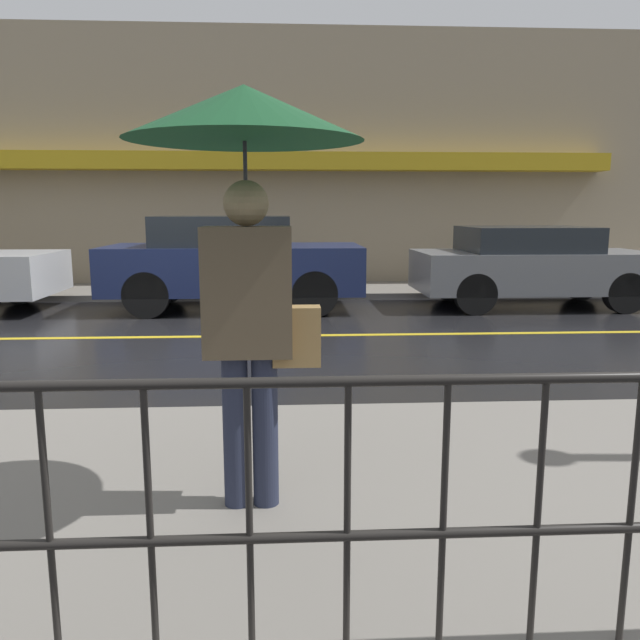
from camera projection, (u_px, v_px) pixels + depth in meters
The scene contains 7 objects.
ground_plane at pixel (151, 337), 8.07m from camera, with size 80.00×80.00×0.00m, color black.
sidewalk_far at pixel (197, 291), 12.26m from camera, with size 28.00×1.96×0.11m.
lane_marking at pixel (151, 337), 8.07m from camera, with size 25.20×0.12×0.01m.
building_storefront at pixel (200, 160), 12.90m from camera, with size 28.00×0.85×5.29m.
pedestrian at pixel (246, 170), 2.97m from camera, with size 1.13×1.13×2.09m.
car_navy at pixel (232, 261), 10.23m from camera, with size 4.13×1.81×1.53m.
car_grey at pixel (531, 265), 10.52m from camera, with size 3.90×1.75×1.35m.
Camera 1 is at (1.75, -8.02, 1.62)m, focal length 35.00 mm.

